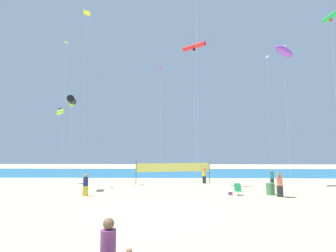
{
  "coord_description": "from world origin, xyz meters",
  "views": [
    {
      "loc": [
        0.86,
        -15.16,
        3.26
      ],
      "look_at": [
        0.18,
        10.7,
        5.94
      ],
      "focal_mm": 27.83,
      "sensor_mm": 36.0,
      "label": 1
    }
  ],
  "objects": [
    {
      "name": "beachgoer_navy_shirt",
      "position": [
        -5.94,
        4.81,
        0.89
      ],
      "size": [
        0.38,
        0.38,
        1.67
      ],
      "rotation": [
        0.0,
        0.0,
        3.49
      ],
      "color": "gold",
      "rests_on": "ground"
    },
    {
      "name": "ground_plane",
      "position": [
        0.0,
        0.0,
        0.0
      ],
      "size": [
        120.0,
        120.0,
        0.0
      ],
      "primitive_type": "plane",
      "color": "#D1BC89"
    },
    {
      "name": "beachgoer_teal_shirt",
      "position": [
        10.62,
        11.6,
        0.81
      ],
      "size": [
        0.35,
        0.35,
        1.52
      ],
      "rotation": [
        0.0,
        0.0,
        5.77
      ],
      "color": "#2D2D33",
      "rests_on": "ground"
    },
    {
      "name": "ocean_band",
      "position": [
        0.0,
        29.05,
        0.0
      ],
      "size": [
        120.0,
        20.0,
        0.01
      ],
      "primitive_type": "cube",
      "color": "#1E6B99",
      "rests_on": "ground"
    },
    {
      "name": "kite_violet_inflatable",
      "position": [
        12.07,
        10.8,
        13.59
      ],
      "size": [
        2.64,
        2.03,
        14.28
      ],
      "color": "silver",
      "rests_on": "ground"
    },
    {
      "name": "trash_barrel",
      "position": [
        8.33,
        5.76,
        0.46
      ],
      "size": [
        0.64,
        0.64,
        0.91
      ],
      "primitive_type": "cylinder",
      "color": "#3F7F4C",
      "rests_on": "ground"
    },
    {
      "name": "folding_beach_chair",
      "position": [
        5.76,
        5.53,
        0.47
      ],
      "size": [
        0.52,
        0.65,
        0.89
      ],
      "rotation": [
        0.0,
        0.0,
        -0.62
      ],
      "color": "#1E8C4C",
      "rests_on": "ground"
    },
    {
      "name": "kite_white_diamond",
      "position": [
        13.54,
        19.71,
        15.85
      ],
      "size": [
        0.7,
        0.7,
        16.61
      ],
      "color": "silver",
      "rests_on": "ground"
    },
    {
      "name": "beach_handbag",
      "position": [
        5.15,
        5.49,
        0.12
      ],
      "size": [
        0.31,
        0.16,
        0.25
      ],
      "primitive_type": "cube",
      "color": "#7A3872",
      "rests_on": "ground"
    },
    {
      "name": "kite_lime_diamond",
      "position": [
        -9.7,
        9.02,
        13.54
      ],
      "size": [
        0.6,
        0.6,
        14.16
      ],
      "color": "silver",
      "rests_on": "ground"
    },
    {
      "name": "beachgoer_coral_shirt",
      "position": [
        8.68,
        4.8,
        0.97
      ],
      "size": [
        0.42,
        0.42,
        1.82
      ],
      "rotation": [
        0.0,
        0.0,
        5.69
      ],
      "color": "#2D2D33",
      "rests_on": "ground"
    },
    {
      "name": "kite_yellow_diamond",
      "position": [
        -8.38,
        10.79,
        17.8
      ],
      "size": [
        0.93,
        0.94,
        18.27
      ],
      "color": "silver",
      "rests_on": "ground"
    },
    {
      "name": "kite_green_tube",
      "position": [
        13.82,
        5.69,
        14.43
      ],
      "size": [
        0.65,
        1.55,
        14.71
      ],
      "color": "silver",
      "rests_on": "ground"
    },
    {
      "name": "volleyball_net",
      "position": [
        0.74,
        12.7,
        1.63
      ],
      "size": [
        7.83,
        1.97,
        2.4
      ],
      "color": "#4C4C51",
      "rests_on": "ground"
    },
    {
      "name": "kite_black_tube",
      "position": [
        -8.25,
        7.24,
        7.87
      ],
      "size": [
        0.97,
        1.69,
        8.2
      ],
      "color": "silver",
      "rests_on": "ground"
    },
    {
      "name": "kite_red_tube",
      "position": [
        2.83,
        10.26,
        13.95
      ],
      "size": [
        2.32,
        1.95,
        14.21
      ],
      "color": "silver",
      "rests_on": "ground"
    },
    {
      "name": "kite_violet_diamond",
      "position": [
        -0.78,
        14.31,
        12.31
      ],
      "size": [
        0.51,
        0.51,
        13.18
      ],
      "color": "silver",
      "rests_on": "ground"
    },
    {
      "name": "mother_figure",
      "position": [
        -0.77,
        -8.6,
        0.89
      ],
      "size": [
        0.38,
        0.38,
        1.67
      ],
      "rotation": [
        0.0,
        0.0,
        0.08
      ],
      "color": "white",
      "rests_on": "ground"
    },
    {
      "name": "beachgoer_mustard_shirt",
      "position": [
        4.01,
        13.27,
        0.92
      ],
      "size": [
        0.39,
        0.39,
        1.72
      ],
      "rotation": [
        0.0,
        0.0,
        1.07
      ],
      "color": "#2D2D33",
      "rests_on": "ground"
    },
    {
      "name": "kite_lime_inflatable",
      "position": [
        -11.58,
        12.38,
        7.65
      ],
      "size": [
        1.57,
        1.44,
        8.08
      ],
      "color": "silver",
      "rests_on": "ground"
    }
  ]
}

